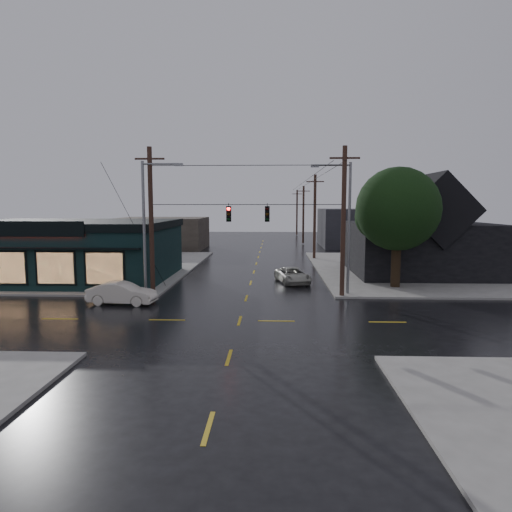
{
  "coord_description": "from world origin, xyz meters",
  "views": [
    {
      "loc": [
        1.84,
        -24.26,
        6.34
      ],
      "look_at": [
        0.73,
        4.36,
        3.06
      ],
      "focal_mm": 32.0,
      "sensor_mm": 36.0,
      "label": 1
    }
  ],
  "objects_px": {
    "utility_pole_nw": "(153,296)",
    "suv_silver": "(293,275)",
    "corner_tree": "(398,209)",
    "sedan_cream": "(122,293)",
    "utility_pole_ne": "(342,297)"
  },
  "relations": [
    {
      "from": "utility_pole_ne",
      "to": "sedan_cream",
      "type": "bearing_deg",
      "value": -169.39
    },
    {
      "from": "corner_tree",
      "to": "utility_pole_ne",
      "type": "height_order",
      "value": "corner_tree"
    },
    {
      "from": "utility_pole_nw",
      "to": "utility_pole_ne",
      "type": "bearing_deg",
      "value": 0.0
    },
    {
      "from": "suv_silver",
      "to": "utility_pole_ne",
      "type": "bearing_deg",
      "value": -75.18
    },
    {
      "from": "corner_tree",
      "to": "suv_silver",
      "type": "relative_size",
      "value": 1.98
    },
    {
      "from": "sedan_cream",
      "to": "suv_silver",
      "type": "relative_size",
      "value": 0.96
    },
    {
      "from": "sedan_cream",
      "to": "suv_silver",
      "type": "distance_m",
      "value": 13.86
    },
    {
      "from": "utility_pole_ne",
      "to": "sedan_cream",
      "type": "relative_size",
      "value": 2.36
    },
    {
      "from": "utility_pole_nw",
      "to": "sedan_cream",
      "type": "bearing_deg",
      "value": -115.37
    },
    {
      "from": "corner_tree",
      "to": "utility_pole_ne",
      "type": "xyz_separation_m",
      "value": [
        -4.49,
        -3.42,
        -5.94
      ]
    },
    {
      "from": "corner_tree",
      "to": "suv_silver",
      "type": "distance_m",
      "value": 9.53
    },
    {
      "from": "utility_pole_nw",
      "to": "sedan_cream",
      "type": "relative_size",
      "value": 2.36
    },
    {
      "from": "utility_pole_nw",
      "to": "suv_silver",
      "type": "height_order",
      "value": "utility_pole_nw"
    },
    {
      "from": "utility_pole_nw",
      "to": "suv_silver",
      "type": "distance_m",
      "value": 11.36
    },
    {
      "from": "utility_pole_nw",
      "to": "suv_silver",
      "type": "bearing_deg",
      "value": 29.46
    }
  ]
}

